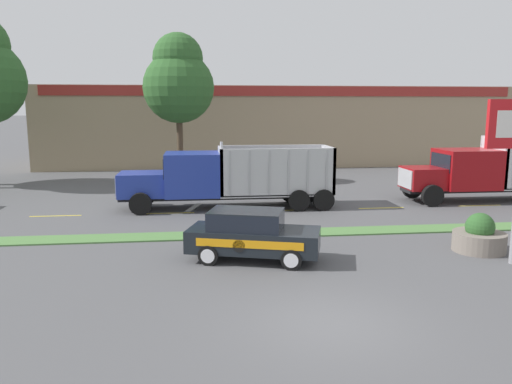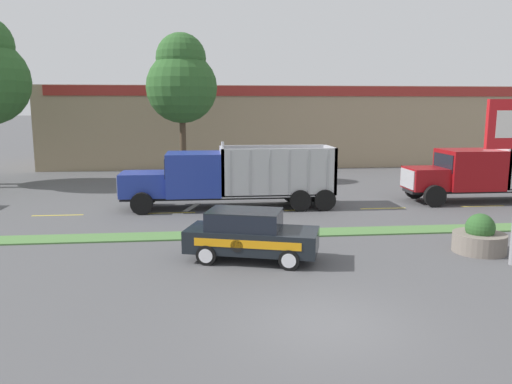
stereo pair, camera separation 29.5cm
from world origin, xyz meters
TOP-DOWN VIEW (x-y plane):
  - ground_plane at (0.00, 0.00)m, footprint 600.00×600.00m
  - grass_verge at (0.00, 8.67)m, footprint 120.00×1.28m
  - centre_line_2 at (-9.97, 13.31)m, footprint 2.40×0.14m
  - centre_line_3 at (-4.57, 13.31)m, footprint 2.40×0.14m
  - centre_line_4 at (0.83, 13.31)m, footprint 2.40×0.14m
  - centre_line_5 at (6.23, 13.31)m, footprint 2.40×0.14m
  - centre_line_6 at (11.63, 13.31)m, footprint 2.40×0.14m
  - dump_truck_mid at (-2.52, 14.32)m, footprint 10.85×2.82m
  - dump_truck_trail at (12.63, 14.61)m, footprint 10.79×2.80m
  - rally_car at (-1.39, 5.32)m, footprint 4.74×2.97m
  - stone_planter at (6.90, 5.41)m, footprint 1.85×1.85m
  - store_building_backdrop at (4.16, 36.24)m, footprint 41.12×12.10m
  - tree_behind_right at (-4.32, 23.31)m, footprint 4.74×4.74m

SIDE VIEW (x-z plane):
  - ground_plane at x=0.00m, z-range 0.00..0.00m
  - centre_line_2 at x=-9.97m, z-range 0.00..0.01m
  - centre_line_3 at x=-4.57m, z-range 0.00..0.01m
  - centre_line_4 at x=0.83m, z-range 0.00..0.01m
  - centre_line_5 at x=6.23m, z-range 0.00..0.01m
  - centre_line_6 at x=11.63m, z-range 0.00..0.01m
  - grass_verge at x=0.00m, z-range 0.00..0.06m
  - stone_planter at x=6.90m, z-range -0.19..1.22m
  - rally_car at x=-1.39m, z-range 0.01..1.77m
  - dump_truck_mid at x=-2.52m, z-range -0.22..3.26m
  - dump_truck_trail at x=12.63m, z-range -0.17..3.38m
  - store_building_backdrop at x=4.16m, z-range 0.00..6.89m
  - tree_behind_right at x=-4.32m, z-range 1.90..11.89m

